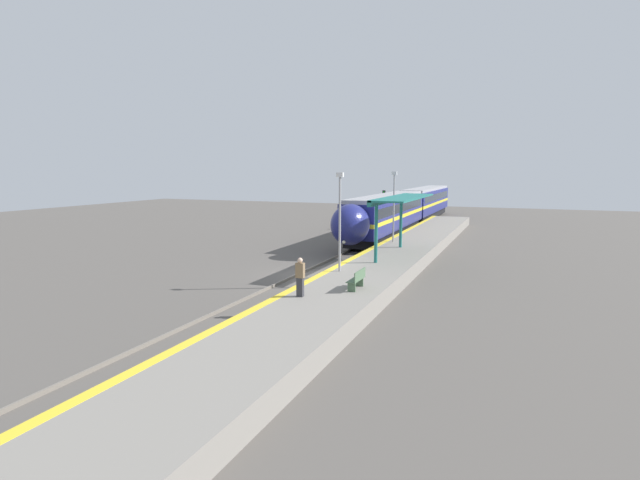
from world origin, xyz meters
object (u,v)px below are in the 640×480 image
object	(u,v)px
person_waiting	(300,276)
train	(407,207)
railway_signal	(384,205)
lamppost_near	(340,215)
platform_bench	(357,279)
lamppost_mid	(394,202)

from	to	relation	value
person_waiting	train	bearing A→B (deg)	94.79
railway_signal	lamppost_near	xyz separation A→B (m)	(4.69, -26.53, 1.36)
railway_signal	lamppost_near	world-z (taller)	lamppost_near
platform_bench	lamppost_mid	bearing A→B (deg)	97.93
lamppost_mid	lamppost_near	bearing A→B (deg)	-90.00
platform_bench	person_waiting	xyz separation A→B (m)	(-1.85, -2.19, 0.40)
train	lamppost_near	size ratio (longest dim) A/B	7.80
train	railway_signal	distance (m)	2.53
platform_bench	lamppost_mid	size ratio (longest dim) A/B	0.29
train	platform_bench	size ratio (longest dim) A/B	26.44
railway_signal	platform_bench	bearing A→B (deg)	-77.20
train	person_waiting	size ratio (longest dim) A/B	24.23
person_waiting	railway_signal	world-z (taller)	railway_signal
platform_bench	lamppost_near	bearing A→B (deg)	121.41
lamppost_mid	train	bearing A→B (deg)	98.96
person_waiting	lamppost_near	size ratio (longest dim) A/B	0.32
platform_bench	lamppost_near	size ratio (longest dim) A/B	0.29
train	lamppost_mid	size ratio (longest dim) A/B	7.80
railway_signal	lamppost_mid	bearing A→B (deg)	-72.37
train	platform_bench	xyz separation A→B (m)	(4.65, -31.29, -0.93)
train	railway_signal	bearing A→B (deg)	-149.31
lamppost_near	lamppost_mid	size ratio (longest dim) A/B	1.00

